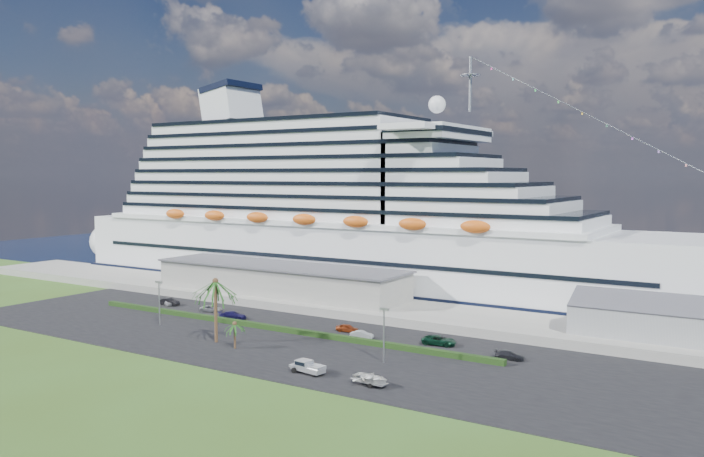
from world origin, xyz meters
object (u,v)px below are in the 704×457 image
Objects in this scene: cruise_ship at (350,221)px; boat_trailer at (371,378)px; pickup_truck at (307,366)px; parked_car_3 at (233,315)px.

cruise_ship reaches higher than boat_trailer.
cruise_ship is 35.13× the size of pickup_truck.
parked_car_3 is at bearing 153.50° from boat_trailer.
pickup_truck is (33.59, -21.78, 0.24)m from parked_car_3.
cruise_ship reaches higher than pickup_truck.
parked_car_3 is 40.03m from pickup_truck.
parked_car_3 is (1.52, -44.78, -15.81)m from cruise_ship.
cruise_ship is 36.15× the size of parked_car_3.
pickup_truck is 10.58m from boat_trailer.
boat_trailer is at bearing -1.30° from pickup_truck.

